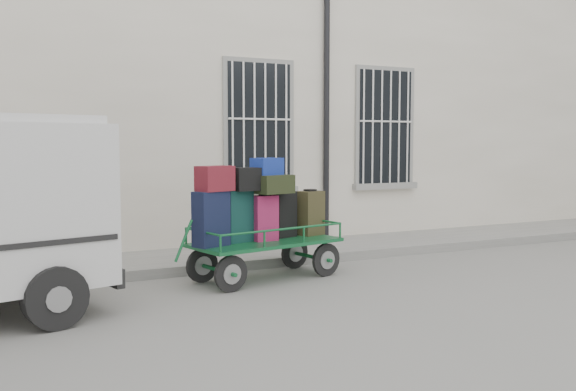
# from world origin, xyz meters

# --- Properties ---
(ground) EXTENTS (80.00, 80.00, 0.00)m
(ground) POSITION_xyz_m (0.00, 0.00, 0.00)
(ground) COLOR slate
(ground) RESTS_ON ground
(building) EXTENTS (24.00, 5.15, 6.00)m
(building) POSITION_xyz_m (0.00, 5.50, 3.00)
(building) COLOR beige
(building) RESTS_ON ground
(sidewalk) EXTENTS (24.00, 1.70, 0.15)m
(sidewalk) POSITION_xyz_m (0.00, 2.20, 0.07)
(sidewalk) COLOR slate
(sidewalk) RESTS_ON ground
(luggage_cart) EXTENTS (2.55, 1.37, 1.72)m
(luggage_cart) POSITION_xyz_m (-1.41, 0.68, 0.89)
(luggage_cart) COLOR black
(luggage_cart) RESTS_ON ground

